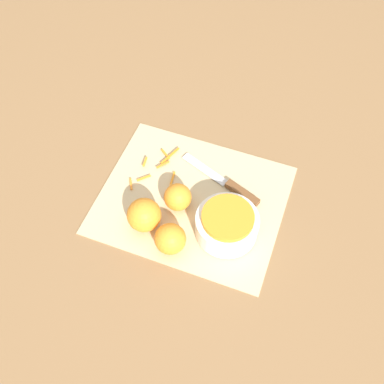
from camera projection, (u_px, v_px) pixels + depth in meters
ground_plane at (192, 200)px, 1.14m from camera, size 4.00×4.00×0.00m
cutting_board at (192, 199)px, 1.14m from camera, size 0.46×0.38×0.01m
bowl_speckled at (227, 224)px, 1.06m from camera, size 0.15×0.15×0.07m
knife at (234, 188)px, 1.15m from camera, size 0.23×0.10×0.02m
orange_left at (144, 215)px, 1.06m from camera, size 0.08×0.08×0.08m
orange_right at (172, 239)px, 1.03m from camera, size 0.07×0.07×0.07m
orange_back at (178, 197)px, 1.10m from camera, size 0.07×0.07×0.07m
peel_pile at (161, 171)px, 1.18m from camera, size 0.15×0.17×0.01m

